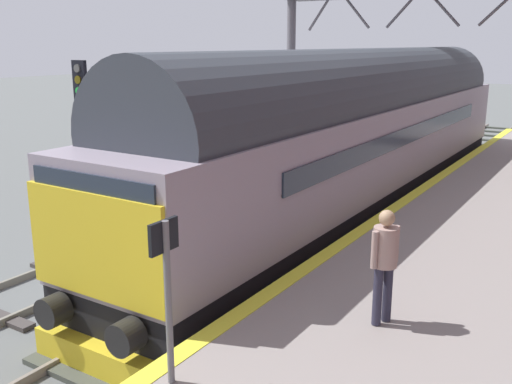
% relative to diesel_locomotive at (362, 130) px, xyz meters
% --- Properties ---
extents(ground_plane, '(140.00, 140.00, 0.00)m').
position_rel_diesel_locomotive_xyz_m(ground_plane, '(-0.00, -8.51, -2.49)').
color(ground_plane, '#5C605F').
rests_on(ground_plane, ground).
extents(track_main, '(2.50, 60.00, 0.15)m').
position_rel_diesel_locomotive_xyz_m(track_main, '(-0.00, -8.51, -2.43)').
color(track_main, gray).
rests_on(track_main, ground).
extents(track_adjacent_west, '(2.50, 60.00, 0.15)m').
position_rel_diesel_locomotive_xyz_m(track_adjacent_west, '(-3.33, -8.51, -2.43)').
color(track_adjacent_west, slate).
rests_on(track_adjacent_west, ground).
extents(station_platform, '(4.00, 44.00, 1.01)m').
position_rel_diesel_locomotive_xyz_m(station_platform, '(3.60, -8.51, -1.99)').
color(station_platform, gray).
rests_on(station_platform, ground).
extents(diesel_locomotive, '(2.74, 19.97, 4.68)m').
position_rel_diesel_locomotive_xyz_m(diesel_locomotive, '(0.00, 0.00, 0.00)').
color(diesel_locomotive, black).
rests_on(diesel_locomotive, ground).
extents(signal_post_mid, '(0.44, 0.22, 4.41)m').
position_rel_diesel_locomotive_xyz_m(signal_post_mid, '(-5.58, -4.95, 0.35)').
color(signal_post_mid, gray).
rests_on(signal_post_mid, ground).
extents(platform_number_sign, '(0.10, 0.44, 1.95)m').
position_rel_diesel_locomotive_xyz_m(platform_number_sign, '(2.06, -10.58, -0.19)').
color(platform_number_sign, slate).
rests_on(platform_number_sign, station_platform).
extents(waiting_passenger, '(0.44, 0.48, 1.64)m').
position_rel_diesel_locomotive_xyz_m(waiting_passenger, '(3.59, -7.87, -0.50)').
color(waiting_passenger, '#2D2C3F').
rests_on(waiting_passenger, station_platform).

